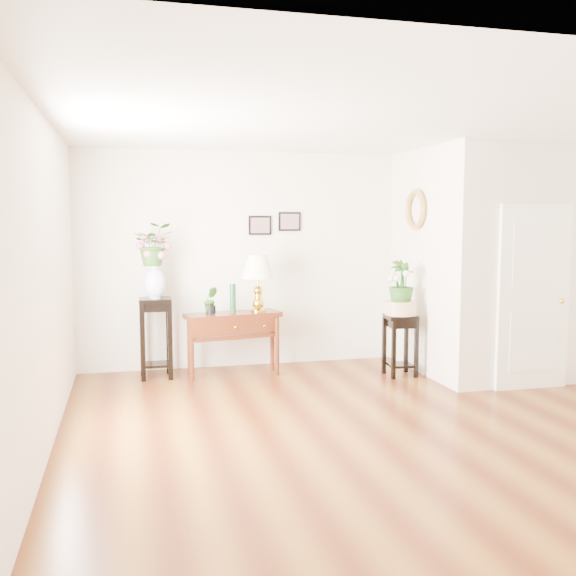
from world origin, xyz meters
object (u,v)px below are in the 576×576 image
object	(u,v)px
table_lamp	(258,284)
plant_stand_b	(400,345)
plant_stand_a	(156,338)
console_table	(233,344)

from	to	relation	value
table_lamp	plant_stand_b	xyz separation A→B (m)	(1.68, -0.53, -0.75)
table_lamp	plant_stand_a	xyz separation A→B (m)	(-1.25, 0.10, -0.64)
table_lamp	plant_stand_a	size ratio (longest dim) A/B	0.74
table_lamp	plant_stand_b	world-z (taller)	table_lamp
plant_stand_a	plant_stand_b	bearing A→B (deg)	-12.10
console_table	plant_stand_b	xyz separation A→B (m)	(2.00, -0.53, -0.01)
table_lamp	plant_stand_b	bearing A→B (deg)	-17.39
table_lamp	plant_stand_a	distance (m)	1.41
console_table	table_lamp	xyz separation A→B (m)	(0.32, 0.00, 0.74)
table_lamp	console_table	bearing A→B (deg)	180.00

